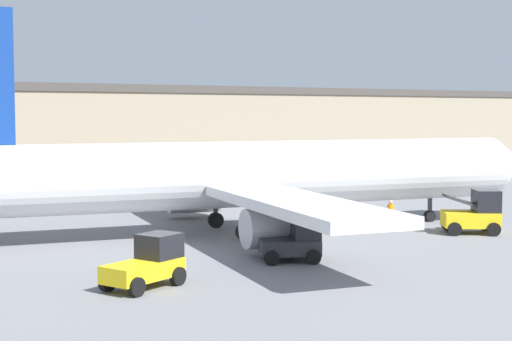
{
  "coord_description": "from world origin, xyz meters",
  "views": [
    {
      "loc": [
        -23.15,
        -37.38,
        6.82
      ],
      "look_at": [
        0.0,
        0.0,
        3.5
      ],
      "focal_mm": 55.0,
      "sensor_mm": 36.0,
      "label": 1
    }
  ],
  "objects_px": {
    "airplane": "(239,175)",
    "baggage_tug": "(148,263)",
    "belt_loader_truck": "(475,213)",
    "pushback_tug": "(295,241)",
    "ground_crew_worker": "(391,214)"
  },
  "relations": [
    {
      "from": "ground_crew_worker",
      "to": "pushback_tug",
      "type": "distance_m",
      "value": 11.3
    },
    {
      "from": "ground_crew_worker",
      "to": "belt_loader_truck",
      "type": "xyz_separation_m",
      "value": [
        3.02,
        -3.6,
        0.24
      ]
    },
    {
      "from": "airplane",
      "to": "baggage_tug",
      "type": "bearing_deg",
      "value": -124.77
    },
    {
      "from": "airplane",
      "to": "pushback_tug",
      "type": "relative_size",
      "value": 12.11
    },
    {
      "from": "baggage_tug",
      "to": "belt_loader_truck",
      "type": "distance_m",
      "value": 21.21
    },
    {
      "from": "baggage_tug",
      "to": "ground_crew_worker",
      "type": "bearing_deg",
      "value": -3.9
    },
    {
      "from": "pushback_tug",
      "to": "baggage_tug",
      "type": "bearing_deg",
      "value": -144.65
    },
    {
      "from": "airplane",
      "to": "baggage_tug",
      "type": "distance_m",
      "value": 14.1
    },
    {
      "from": "ground_crew_worker",
      "to": "baggage_tug",
      "type": "height_order",
      "value": "baggage_tug"
    },
    {
      "from": "ground_crew_worker",
      "to": "baggage_tug",
      "type": "distance_m",
      "value": 19.09
    },
    {
      "from": "ground_crew_worker",
      "to": "baggage_tug",
      "type": "xyz_separation_m",
      "value": [
        -18.01,
        -6.34,
        0.03
      ]
    },
    {
      "from": "airplane",
      "to": "belt_loader_truck",
      "type": "relative_size",
      "value": 10.87
    },
    {
      "from": "airplane",
      "to": "belt_loader_truck",
      "type": "distance_m",
      "value": 13.38
    },
    {
      "from": "belt_loader_truck",
      "to": "pushback_tug",
      "type": "height_order",
      "value": "belt_loader_truck"
    },
    {
      "from": "baggage_tug",
      "to": "belt_loader_truck",
      "type": "bearing_deg",
      "value": -15.88
    }
  ]
}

